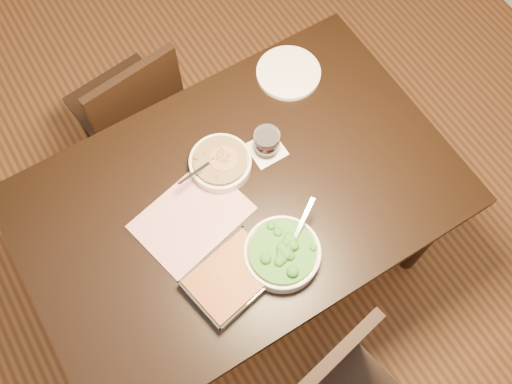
{
  "coord_description": "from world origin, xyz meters",
  "views": [
    {
      "loc": [
        -0.34,
        -0.66,
        2.43
      ],
      "look_at": [
        0.04,
        -0.04,
        0.8
      ],
      "focal_mm": 40.0,
      "sensor_mm": 36.0,
      "label": 1
    }
  ],
  "objects": [
    {
      "name": "dinner_plate",
      "position": [
        0.39,
        0.31,
        0.76
      ],
      "size": [
        0.23,
        0.23,
        0.02
      ],
      "primitive_type": "cylinder",
      "color": "white",
      "rests_on": "table"
    },
    {
      "name": "table",
      "position": [
        0.0,
        0.0,
        0.65
      ],
      "size": [
        1.4,
        0.9,
        0.75
      ],
      "color": "black",
      "rests_on": "ground"
    },
    {
      "name": "baking_dish",
      "position": [
        -0.16,
        -0.23,
        0.77
      ],
      "size": [
        0.29,
        0.24,
        0.05
      ],
      "rotation": [
        0.0,
        0.0,
        0.19
      ],
      "color": "silver",
      "rests_on": "table"
    },
    {
      "name": "broccoli_bowl",
      "position": [
        0.01,
        -0.25,
        0.78
      ],
      "size": [
        0.25,
        0.24,
        0.09
      ],
      "color": "silver",
      "rests_on": "table"
    },
    {
      "name": "wine_tumbler",
      "position": [
        0.16,
        0.09,
        0.8
      ],
      "size": [
        0.09,
        0.09,
        0.1
      ],
      "color": "black",
      "rests_on": "coaster"
    },
    {
      "name": "coaster",
      "position": [
        0.16,
        0.09,
        0.75
      ],
      "size": [
        0.11,
        0.11,
        0.0
      ],
      "primitive_type": "cube",
      "color": "white",
      "rests_on": "table"
    },
    {
      "name": "chair_far",
      "position": [
        -0.11,
        0.67,
        0.45
      ],
      "size": [
        0.43,
        0.43,
        0.81
      ],
      "rotation": [
        0.0,
        0.0,
        3.27
      ],
      "color": "black",
      "rests_on": "ground"
    },
    {
      "name": "ground",
      "position": [
        0.0,
        0.0,
        0.0
      ],
      "size": [
        4.0,
        4.0,
        0.0
      ],
      "primitive_type": "plane",
      "color": "#432313",
      "rests_on": "ground"
    },
    {
      "name": "stew_bowl",
      "position": [
        0.0,
        0.12,
        0.78
      ],
      "size": [
        0.23,
        0.21,
        0.08
      ],
      "color": "silver",
      "rests_on": "table"
    },
    {
      "name": "magazine_a",
      "position": [
        -0.17,
        0.01,
        0.75
      ],
      "size": [
        0.39,
        0.32,
        0.01
      ],
      "primitive_type": "cube",
      "rotation": [
        0.0,
        0.0,
        0.23
      ],
      "color": "#B13246",
      "rests_on": "table"
    }
  ]
}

